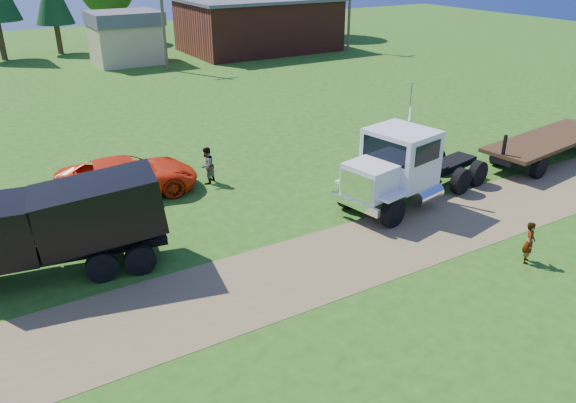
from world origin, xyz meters
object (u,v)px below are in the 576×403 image
white_semi_tractor (401,167)px  black_dump_truck (56,225)px  orange_pickup (128,176)px  spectator_a (529,242)px  flatbed_trailer (548,143)px

white_semi_tractor → black_dump_truck: size_ratio=1.07×
white_semi_tractor → black_dump_truck: bearing=162.3°
white_semi_tractor → orange_pickup: white_semi_tractor is taller
orange_pickup → spectator_a: orange_pickup is taller
flatbed_trailer → black_dump_truck: bearing=169.8°
spectator_a → black_dump_truck: bearing=112.6°
orange_pickup → flatbed_trailer: flatbed_trailer is taller
black_dump_truck → spectator_a: 16.09m
black_dump_truck → spectator_a: bearing=-19.0°
orange_pickup → flatbed_trailer: size_ratio=0.70×
flatbed_trailer → spectator_a: bearing=-153.6°
flatbed_trailer → white_semi_tractor: bearing=174.5°
spectator_a → flatbed_trailer: bearing=-5.6°
flatbed_trailer → spectator_a: flatbed_trailer is taller
black_dump_truck → orange_pickup: bearing=64.0°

